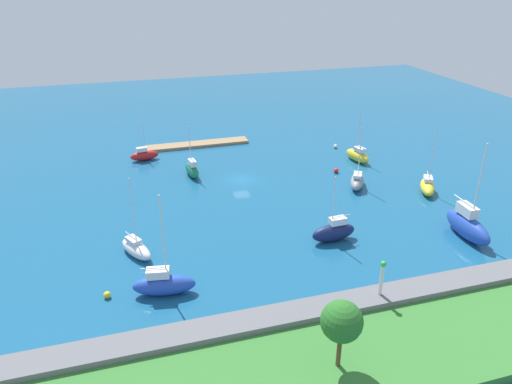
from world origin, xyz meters
TOP-DOWN VIEW (x-y plane):
  - water at (0.00, 0.00)m, footprint 160.00×160.00m
  - pier_dock at (3.62, -17.95)m, footprint 18.94×2.98m
  - breakwater at (0.00, 34.05)m, footprint 65.77×2.98m
  - shoreline_park at (0.00, 40.03)m, footprint 61.25×11.49m
  - harbor_beacon at (-4.83, 34.05)m, footprint 0.56×0.56m
  - park_tree_east at (2.80, 40.84)m, footprint 3.38×3.38m
  - sailboat_blue_by_breakwater at (-22.03, 25.03)m, footprint 2.54×7.93m
  - sailboat_yellow_along_channel at (-21.27, -2.22)m, footprint 2.94×5.87m
  - sailboat_white_west_end at (17.32, 17.68)m, footprint 4.12×5.70m
  - sailboat_gray_east_end at (-16.12, 7.58)m, footprint 4.64×5.90m
  - sailboat_green_outer_mooring at (7.12, -3.75)m, footprint 2.19×5.35m
  - sailboat_red_lone_south at (13.83, -13.12)m, footprint 5.01×2.16m
  - sailboat_navy_center_basin at (-5.97, 21.13)m, footprint 5.76×2.19m
  - sailboat_blue_far_south at (15.11, 25.99)m, footprint 6.62×3.12m
  - sailboat_yellow_mid_basin at (-25.22, 12.21)m, footprint 4.42×5.86m
  - mooring_buoy_white at (-20.48, -9.31)m, footprint 0.73×0.73m
  - mooring_buoy_yellow at (20.74, 25.03)m, footprint 0.72×0.72m
  - mooring_buoy_red at (-15.52, 1.54)m, footprint 0.80×0.80m

SIDE VIEW (x-z plane):
  - water at x=0.00m, z-range 0.00..0.00m
  - pier_dock at x=3.62m, z-range 0.00..0.52m
  - mooring_buoy_yellow at x=20.74m, z-range 0.00..0.72m
  - mooring_buoy_white at x=-20.48m, z-range 0.00..0.73m
  - mooring_buoy_red at x=-15.52m, z-range 0.00..0.80m
  - shoreline_park at x=0.00m, z-range 0.00..0.92m
  - breakwater at x=0.00m, z-range 0.00..1.51m
  - sailboat_white_west_end at x=17.32m, z-range -4.00..5.83m
  - sailboat_red_lone_south at x=13.83m, z-range -2.62..4.53m
  - sailboat_yellow_mid_basin at x=-25.22m, z-range -4.12..6.06m
  - sailboat_gray_east_end at x=-16.12m, z-range -3.62..5.72m
  - sailboat_yellow_along_channel at x=-21.27m, z-range -3.46..5.61m
  - sailboat_green_outer_mooring at x=7.12m, z-range -2.95..5.24m
  - sailboat_blue_far_south at x=15.11m, z-range -4.35..6.81m
  - sailboat_navy_center_basin at x=-5.97m, z-range -3.02..5.52m
  - sailboat_blue_by_breakwater at x=-22.03m, z-range -4.55..7.84m
  - harbor_beacon at x=-4.83m, z-range 1.80..5.53m
  - park_tree_east at x=2.80m, z-range 2.27..8.43m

